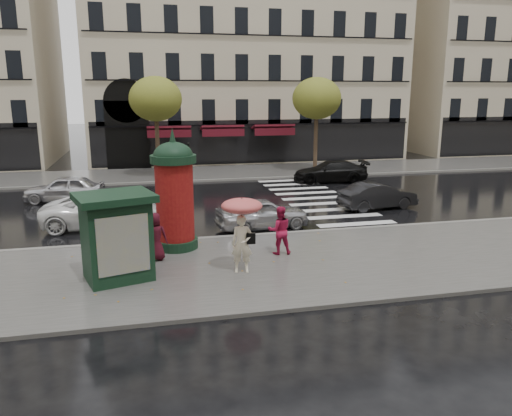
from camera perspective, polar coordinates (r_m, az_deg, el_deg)
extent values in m
plane|color=black|center=(16.85, -1.79, -6.45)|extent=(160.00, 160.00, 0.00)
cube|color=#474744|center=(16.37, -1.45, -6.83)|extent=(90.00, 7.00, 0.12)
cube|color=#474744|center=(35.16, -7.82, 3.89)|extent=(90.00, 6.00, 0.12)
cube|color=slate|center=(19.64, -3.49, -3.38)|extent=(90.00, 0.25, 0.14)
cube|color=slate|center=(32.21, -7.33, 3.07)|extent=(90.00, 0.25, 0.14)
cube|color=silver|center=(27.34, 6.68, 1.15)|extent=(3.60, 11.75, 0.01)
cube|color=#B7A88C|center=(46.67, -1.79, 18.50)|extent=(26.00, 14.00, 20.00)
cube|color=#B7A88C|center=(58.89, 27.23, 16.00)|extent=(24.00, 14.00, 20.00)
cylinder|color=#38281C|center=(33.73, -11.21, 7.72)|extent=(0.28, 0.28, 5.20)
ellipsoid|color=#525F1E|center=(33.60, -11.41, 12.14)|extent=(3.40, 3.40, 2.89)
cylinder|color=#38281C|center=(35.80, 6.84, 8.18)|extent=(0.28, 0.28, 5.20)
ellipsoid|color=#525F1E|center=(35.68, 6.96, 12.34)|extent=(3.40, 3.40, 2.89)
imported|color=#F5E9CA|center=(15.56, -1.60, -4.13)|extent=(0.74, 0.56, 1.83)
cylinder|color=black|center=(15.39, -1.62, -1.96)|extent=(0.02, 0.02, 1.16)
ellipsoid|color=red|center=(15.24, -1.63, 0.24)|extent=(1.27, 1.27, 0.44)
cone|color=black|center=(15.18, -1.64, 1.18)|extent=(0.04, 0.04, 0.10)
cube|color=black|center=(15.49, -0.58, -3.50)|extent=(0.27, 0.12, 0.34)
imported|color=#AC153D|center=(17.32, 2.71, -2.55)|extent=(0.87, 0.71, 1.70)
imported|color=#420D18|center=(17.01, -11.43, -3.22)|extent=(0.89, 0.67, 1.63)
cylinder|color=black|center=(18.41, -9.08, -3.96)|extent=(1.56, 1.56, 0.34)
cylinder|color=maroon|center=(18.01, -9.26, 0.80)|extent=(1.34, 1.34, 2.79)
cylinder|color=black|center=(17.76, -9.44, 5.56)|extent=(1.61, 1.61, 0.28)
ellipsoid|color=black|center=(17.74, -9.45, 5.92)|extent=(1.39, 1.39, 0.97)
cone|color=black|center=(17.67, -9.54, 8.25)|extent=(0.22, 0.22, 0.50)
cylinder|color=black|center=(18.82, -7.57, 1.76)|extent=(0.11, 0.11, 3.70)
cube|color=black|center=(18.44, -7.78, 5.02)|extent=(0.27, 0.22, 0.65)
cube|color=black|center=(15.49, -15.63, -3.58)|extent=(2.18, 1.95, 2.41)
cube|color=black|center=(15.17, -15.93, 1.20)|extent=(2.61, 2.37, 0.21)
imported|color=#B1B1B6|center=(20.96, 0.68, -0.61)|extent=(4.07, 2.02, 1.33)
imported|color=black|center=(25.33, 13.73, 1.38)|extent=(4.06, 1.87, 1.29)
imported|color=white|center=(22.18, -16.94, -0.29)|extent=(5.22, 2.57, 1.42)
imported|color=black|center=(32.29, 8.49, 4.16)|extent=(4.91, 2.52, 1.36)
imported|color=silver|center=(28.00, -21.05, 2.08)|extent=(4.25, 2.13, 1.39)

